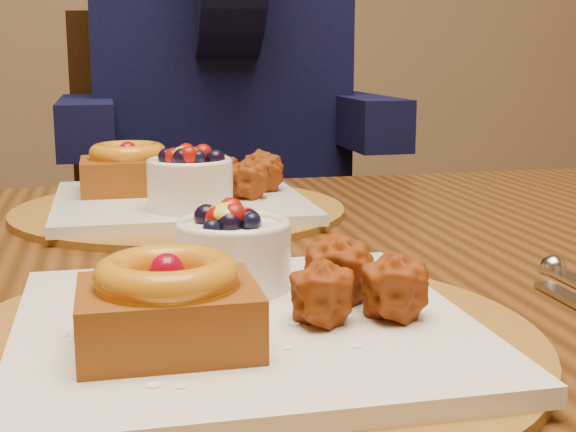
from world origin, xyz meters
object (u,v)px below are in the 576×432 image
Objects in this scene: dining_table at (204,343)px; place_setting_far at (177,193)px; place_setting_near at (240,314)px; diner at (218,42)px; chair_far at (189,271)px.

place_setting_far is (-0.00, 0.21, 0.10)m from dining_table.
diner reaches higher than place_setting_near.
chair_far is 0.41m from diner.
dining_table is at bearing -89.24° from place_setting_far.
place_setting_near is 0.42× the size of diner.
dining_table is at bearing -76.05° from chair_far.
place_setting_near is (-0.00, -0.22, 0.10)m from dining_table.
place_setting_far is at bearing 90.10° from place_setting_near.
dining_table is 0.24m from place_setting_near.
diner is at bearing 77.13° from place_setting_far.
diner reaches higher than place_setting_far.
place_setting_far is at bearing 90.76° from dining_table.
place_setting_near is 0.38× the size of chair_far.
place_setting_far reaches higher than dining_table.
diner is (0.13, 0.55, 0.18)m from place_setting_far.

